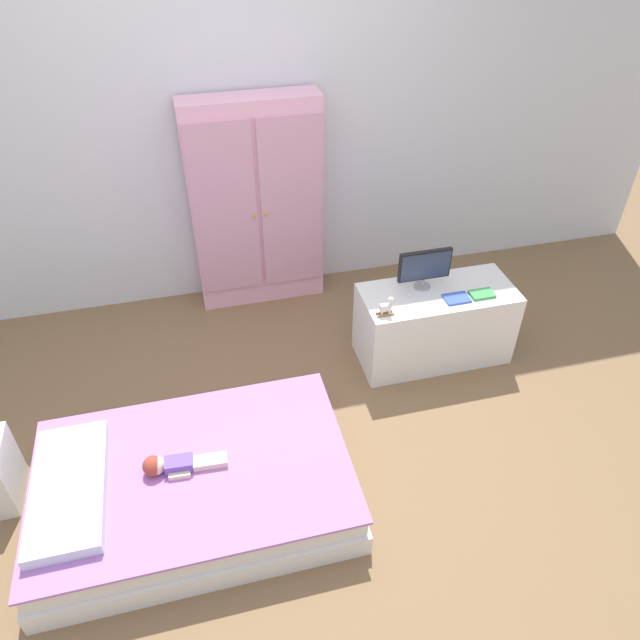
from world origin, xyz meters
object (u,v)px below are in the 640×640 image
object	(u,v)px
wardrobe	(257,206)
book_blue	(457,298)
bed	(196,484)
tv_stand	(434,324)
book_green	(482,294)
doll	(169,465)
rocking_horse_toy	(387,307)
tv_monitor	(425,267)

from	to	relation	value
wardrobe	book_blue	size ratio (longest dim) A/B	9.62
bed	tv_stand	bearing A→B (deg)	25.73
tv_stand	book_green	bearing A→B (deg)	-22.15
wardrobe	book_blue	world-z (taller)	wardrobe
doll	book_green	size ratio (longest dim) A/B	2.79
rocking_horse_toy	book_green	distance (m)	0.61
tv_monitor	book_blue	bearing A→B (deg)	-47.52
bed	doll	world-z (taller)	doll
wardrobe	rocking_horse_toy	bearing A→B (deg)	-61.94
tv_monitor	rocking_horse_toy	xyz separation A→B (m)	(-0.30, -0.20, -0.09)
wardrobe	tv_monitor	world-z (taller)	wardrobe
book_blue	book_green	world-z (taller)	book_green
wardrobe	bed	bearing A→B (deg)	-110.24
wardrobe	book_green	xyz separation A→B (m)	(1.16, -1.00, -0.21)
tv_stand	tv_monitor	world-z (taller)	tv_monitor
rocking_horse_toy	book_blue	distance (m)	0.45
tv_monitor	book_green	size ratio (longest dim) A/B	2.28
bed	doll	size ratio (longest dim) A/B	3.82
bed	wardrobe	size ratio (longest dim) A/B	1.05
bed	tv_monitor	distance (m)	1.75
book_blue	tv_monitor	bearing A→B (deg)	132.48
wardrobe	book_blue	xyz separation A→B (m)	(1.00, -1.00, -0.22)
book_blue	book_green	xyz separation A→B (m)	(0.16, 0.00, 0.00)
tv_stand	tv_monitor	size ratio (longest dim) A/B	2.89
tv_stand	rocking_horse_toy	xyz separation A→B (m)	(-0.38, -0.13, 0.30)
rocking_horse_toy	book_blue	world-z (taller)	rocking_horse_toy
rocking_horse_toy	tv_monitor	bearing A→B (deg)	33.99
book_green	doll	bearing A→B (deg)	-161.28
tv_monitor	rocking_horse_toy	world-z (taller)	tv_monitor
doll	wardrobe	size ratio (longest dim) A/B	0.28
bed	wardrobe	bearing A→B (deg)	69.76
doll	rocking_horse_toy	distance (m)	1.42
book_green	wardrobe	bearing A→B (deg)	139.15
book_green	bed	bearing A→B (deg)	-159.87
doll	book_green	world-z (taller)	book_green
bed	wardrobe	world-z (taller)	wardrobe
bed	doll	xyz separation A→B (m)	(-0.10, 0.02, 0.16)
book_green	tv_monitor	bearing A→B (deg)	152.15
book_blue	tv_stand	bearing A→B (deg)	126.64
doll	book_green	bearing A→B (deg)	18.72
tv_stand	book_green	xyz separation A→B (m)	(0.23, -0.09, 0.25)
tv_stand	book_blue	distance (m)	0.28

